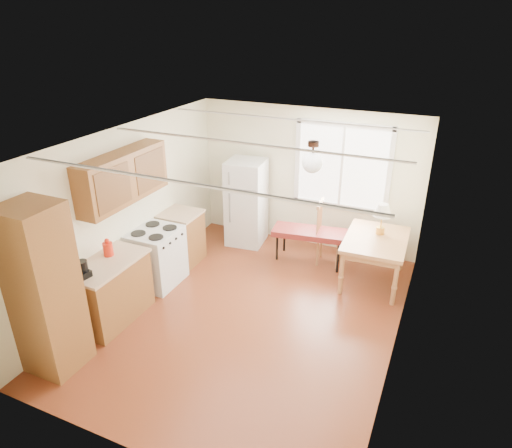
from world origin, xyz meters
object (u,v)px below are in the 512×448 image
Objects in this scene: dining_table at (376,244)px; chair at (324,228)px; refrigerator at (246,202)px; bench at (311,234)px.

chair reaches higher than dining_table.
chair is (-0.90, 0.29, -0.03)m from dining_table.
refrigerator is at bearing 168.29° from chair.
bench is 0.25m from chair.
bench is at bearing 166.83° from dining_table.
refrigerator is 1.18× the size of bench.
bench is at bearing -16.50° from refrigerator.
dining_table is at bearing -19.47° from bench.
chair is (0.21, 0.07, 0.11)m from bench.
refrigerator is 2.47m from dining_table.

